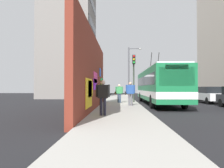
# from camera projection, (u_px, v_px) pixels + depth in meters

# --- Properties ---
(ground_plane) EXTENTS (80.00, 80.00, 0.00)m
(ground_plane) POSITION_uv_depth(u_px,v_px,m) (139.00, 105.00, 17.85)
(ground_plane) COLOR black
(sidewalk_slab) EXTENTS (48.00, 3.20, 0.15)m
(sidewalk_slab) POSITION_uv_depth(u_px,v_px,m) (120.00, 104.00, 17.91)
(sidewalk_slab) COLOR #9E9B93
(sidewalk_slab) RESTS_ON ground_plane
(graffiti_wall) EXTENTS (12.94, 0.32, 4.76)m
(graffiti_wall) POSITION_uv_depth(u_px,v_px,m) (93.00, 74.00, 13.48)
(graffiti_wall) COLOR maroon
(graffiti_wall) RESTS_ON ground_plane
(building_far_left) EXTENTS (9.10, 7.05, 20.57)m
(building_far_left) POSITION_uv_depth(u_px,v_px,m) (69.00, 29.00, 31.78)
(building_far_left) COLOR gray
(building_far_left) RESTS_ON ground_plane
(city_bus) EXTENTS (12.57, 2.53, 4.89)m
(city_bus) POSITION_uv_depth(u_px,v_px,m) (158.00, 85.00, 18.93)
(city_bus) COLOR #19723F
(city_bus) RESTS_ON ground_plane
(parked_car_white) EXTENTS (4.28, 1.79, 1.58)m
(parked_car_white) POSITION_uv_depth(u_px,v_px,m) (210.00, 95.00, 20.19)
(parked_car_white) COLOR white
(parked_car_white) RESTS_ON ground_plane
(parked_car_black) EXTENTS (4.43, 1.94, 1.58)m
(parked_car_black) POSITION_uv_depth(u_px,v_px,m) (190.00, 93.00, 25.70)
(parked_car_black) COLOR black
(parked_car_black) RESTS_ON ground_plane
(pedestrian_near_wall) EXTENTS (0.23, 0.68, 1.70)m
(pedestrian_near_wall) POSITION_uv_depth(u_px,v_px,m) (103.00, 95.00, 10.13)
(pedestrian_near_wall) COLOR #1E1E2D
(pedestrian_near_wall) RESTS_ON sidewalk_slab
(pedestrian_at_curb) EXTENTS (0.24, 0.78, 1.77)m
(pedestrian_at_curb) POSITION_uv_depth(u_px,v_px,m) (130.00, 92.00, 15.81)
(pedestrian_at_curb) COLOR #595960
(pedestrian_at_curb) RESTS_ON sidewalk_slab
(pedestrian_midblock) EXTENTS (0.22, 0.74, 1.65)m
(pedestrian_midblock) POSITION_uv_depth(u_px,v_px,m) (119.00, 92.00, 18.71)
(pedestrian_midblock) COLOR #2D3F59
(pedestrian_midblock) RESTS_ON sidewalk_slab
(traffic_light) EXTENTS (0.49, 0.28, 4.34)m
(traffic_light) POSITION_uv_depth(u_px,v_px,m) (134.00, 70.00, 19.16)
(traffic_light) COLOR #2D382D
(traffic_light) RESTS_ON sidewalk_slab
(street_lamp) EXTENTS (0.44, 1.68, 6.53)m
(street_lamp) POSITION_uv_depth(u_px,v_px,m) (130.00, 69.00, 27.11)
(street_lamp) COLOR #4C4C51
(street_lamp) RESTS_ON sidewalk_slab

